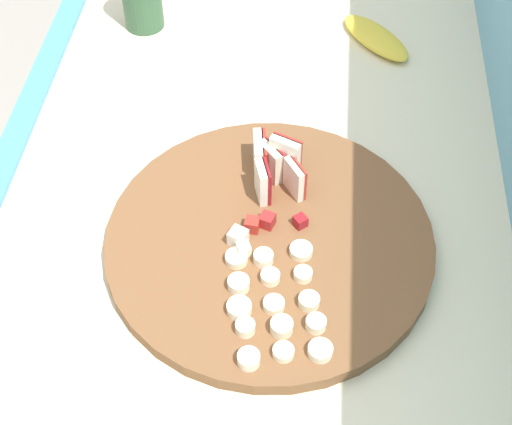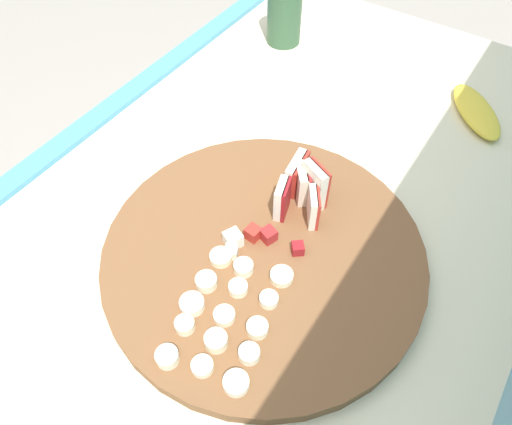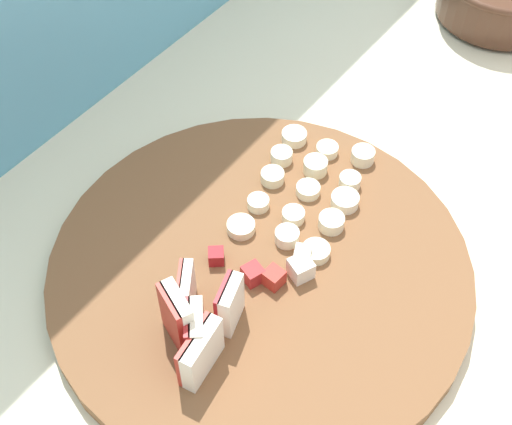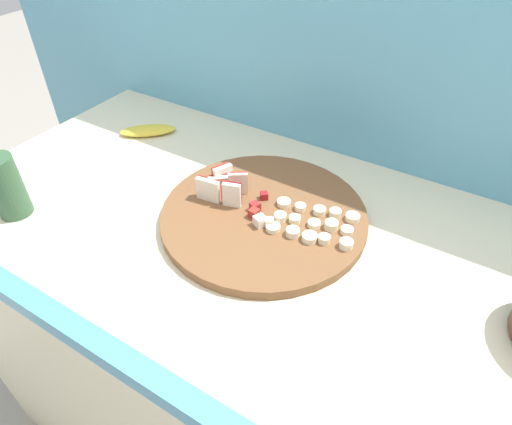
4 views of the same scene
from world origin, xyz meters
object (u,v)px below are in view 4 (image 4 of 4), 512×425
at_px(apple_dice_pile, 260,213).
at_px(cutting_board, 264,216).
at_px(banana_peel, 148,130).
at_px(small_jar, 6,187).
at_px(apple_wedge_fan, 222,186).
at_px(banana_slice_rows, 314,224).

bearing_deg(apple_dice_pile, cutting_board, 91.81).
distance_m(banana_peel, small_jar, 0.39).
distance_m(apple_dice_pile, small_jar, 0.51).
bearing_deg(apple_dice_pile, small_jar, -153.02).
relative_size(banana_peel, small_jar, 1.10).
bearing_deg(apple_wedge_fan, banana_peel, 157.32).
relative_size(banana_slice_rows, banana_peel, 1.26).
bearing_deg(apple_wedge_fan, small_jar, -145.19).
height_order(cutting_board, banana_peel, cutting_board).
height_order(apple_wedge_fan, apple_dice_pile, apple_wedge_fan).
height_order(cutting_board, small_jar, small_jar).
distance_m(cutting_board, apple_wedge_fan, 0.11).
bearing_deg(cutting_board, banana_slice_rows, 7.21).
bearing_deg(cutting_board, small_jar, -151.25).
bearing_deg(cutting_board, apple_dice_pile, -88.19).
distance_m(apple_dice_pile, banana_slice_rows, 0.11).
bearing_deg(banana_slice_rows, cutting_board, -172.79).
relative_size(cutting_board, banana_slice_rows, 2.27).
xyz_separation_m(apple_wedge_fan, apple_dice_pile, (0.10, -0.02, -0.02)).
bearing_deg(small_jar, cutting_board, 28.75).
bearing_deg(small_jar, apple_wedge_fan, 34.81).
height_order(apple_dice_pile, banana_peel, apple_dice_pile).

